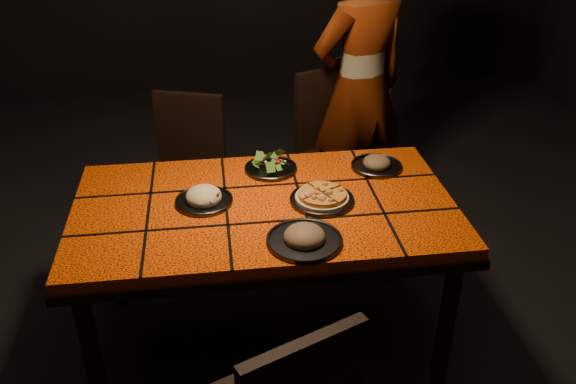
{
  "coord_description": "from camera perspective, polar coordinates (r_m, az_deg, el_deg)",
  "views": [
    {
      "loc": [
        -0.2,
        -2.2,
        2.06
      ],
      "look_at": [
        0.1,
        -0.04,
        0.82
      ],
      "focal_mm": 38.0,
      "sensor_mm": 36.0,
      "label": 1
    }
  ],
  "objects": [
    {
      "name": "room_shell",
      "position": [
        2.28,
        -2.62,
        15.37
      ],
      "size": [
        6.04,
        7.04,
        3.08
      ],
      "color": "black",
      "rests_on": "ground"
    },
    {
      "name": "plate_pasta",
      "position": [
        2.58,
        -7.88,
        -0.59
      ],
      "size": [
        0.24,
        0.24,
        0.08
      ],
      "color": "#3B3B41",
      "rests_on": "dining_table"
    },
    {
      "name": "plate_salad",
      "position": [
        2.82,
        -1.62,
        2.52
      ],
      "size": [
        0.24,
        0.24,
        0.07
      ],
      "color": "#3B3B41",
      "rests_on": "dining_table"
    },
    {
      "name": "chair_far_right",
      "position": [
        3.61,
        4.59,
        4.8
      ],
      "size": [
        0.57,
        0.57,
        0.96
      ],
      "rotation": [
        0.0,
        0.0,
        0.39
      ],
      "color": "black",
      "rests_on": "ground"
    },
    {
      "name": "dining_table",
      "position": [
        2.61,
        -2.2,
        -2.54
      ],
      "size": [
        1.62,
        0.92,
        0.75
      ],
      "color": "#FF4D08",
      "rests_on": "ground"
    },
    {
      "name": "plate_mushroom_a",
      "position": [
        2.31,
        1.55,
        -4.21
      ],
      "size": [
        0.29,
        0.29,
        0.1
      ],
      "color": "#3B3B41",
      "rests_on": "dining_table"
    },
    {
      "name": "plate_pizza",
      "position": [
        2.58,
        3.2,
        -0.55
      ],
      "size": [
        0.31,
        0.31,
        0.04
      ],
      "color": "#3B3B41",
      "rests_on": "dining_table"
    },
    {
      "name": "chair_far_left",
      "position": [
        3.48,
        -9.46,
        2.73
      ],
      "size": [
        0.5,
        0.5,
        0.88
      ],
      "rotation": [
        0.0,
        0.0,
        -0.32
      ],
      "color": "black",
      "rests_on": "ground"
    },
    {
      "name": "diner",
      "position": [
        3.55,
        6.75,
        9.57
      ],
      "size": [
        0.73,
        0.61,
        1.7
      ],
      "primitive_type": "imported",
      "rotation": [
        0.0,
        0.0,
        3.52
      ],
      "color": "brown",
      "rests_on": "ground"
    },
    {
      "name": "plate_mushroom_b",
      "position": [
        2.87,
        8.29,
        2.65
      ],
      "size": [
        0.24,
        0.24,
        0.08
      ],
      "color": "#3B3B41",
      "rests_on": "dining_table"
    }
  ]
}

